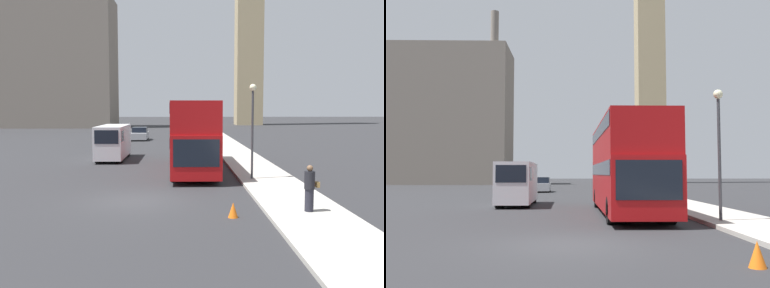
% 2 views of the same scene
% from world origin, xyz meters
% --- Properties ---
extents(ground_plane, '(300.00, 300.00, 0.00)m').
position_xyz_m(ground_plane, '(0.00, 0.00, 0.00)').
color(ground_plane, '#28282B').
extents(sidewalk_strip, '(3.06, 120.00, 0.15)m').
position_xyz_m(sidewalk_strip, '(6.53, 0.00, 0.07)').
color(sidewalk_strip, '#ADA89E').
rests_on(sidewalk_strip, ground_plane).
extents(building_block_distant, '(27.32, 11.37, 29.99)m').
position_xyz_m(building_block_distant, '(-24.67, 65.81, 12.33)').
color(building_block_distant, slate).
rests_on(building_block_distant, ground_plane).
extents(red_double_decker_bus, '(2.63, 11.50, 4.26)m').
position_xyz_m(red_double_decker_bus, '(2.66, 8.55, 2.38)').
color(red_double_decker_bus, '#A80F11').
rests_on(red_double_decker_bus, ground_plane).
extents(white_van, '(1.94, 5.99, 2.55)m').
position_xyz_m(white_van, '(-3.16, 14.03, 1.37)').
color(white_van, silver).
rests_on(white_van, ground_plane).
extents(pedestrian, '(0.54, 0.38, 1.70)m').
position_xyz_m(pedestrian, '(6.58, -2.70, 1.00)').
color(pedestrian, '#23232D').
rests_on(pedestrian, sidewalk_strip).
extents(street_lamp, '(0.36, 0.36, 4.98)m').
position_xyz_m(street_lamp, '(5.68, 4.52, 3.49)').
color(street_lamp, '#38383D').
rests_on(street_lamp, sidewalk_strip).
extents(parked_sedan, '(1.85, 4.28, 1.53)m').
position_xyz_m(parked_sedan, '(-2.99, 32.89, 0.68)').
color(parked_sedan, '#99999E').
rests_on(parked_sedan, ground_plane).
extents(traffic_cone, '(0.36, 0.36, 0.55)m').
position_xyz_m(traffic_cone, '(3.77, -2.94, 0.28)').
color(traffic_cone, orange).
rests_on(traffic_cone, ground_plane).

